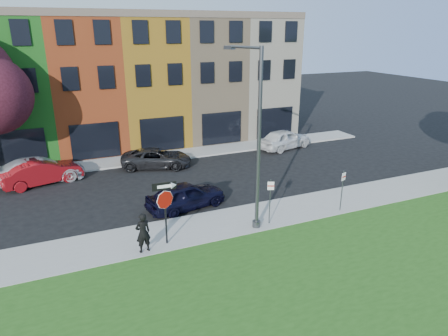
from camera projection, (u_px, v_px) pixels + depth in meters
name	position (u px, v px, depth m)	size (l,w,h in m)	color
ground	(261.00, 252.00, 17.41)	(120.00, 120.00, 0.00)	black
sidewalk_near	(267.00, 215.00, 20.74)	(40.00, 3.00, 0.12)	gray
sidewalk_far	(128.00, 161.00, 29.27)	(40.00, 2.40, 0.12)	gray
rowhouse_block	(115.00, 82.00, 33.18)	(30.00, 10.12, 10.00)	#B9B299
stop_sign	(165.00, 201.00, 17.22)	(1.05, 0.12, 2.93)	black
man	(143.00, 233.00, 16.97)	(0.72, 0.54, 1.80)	black
sedan_near	(186.00, 195.00, 21.46)	(4.61, 2.62, 1.48)	black
parked_car_red	(41.00, 172.00, 24.86)	(5.00, 2.82, 1.56)	maroon
parked_car_silver	(40.00, 170.00, 25.23)	(5.49, 2.46, 1.56)	silver
parked_car_dark	(157.00, 158.00, 27.88)	(5.27, 3.66, 1.34)	black
parked_car_white	(285.00, 139.00, 32.23)	(4.97, 2.96, 1.59)	silver
street_lamp	(256.00, 141.00, 18.16)	(0.97, 2.52, 8.44)	#434548
parking_sign_a	(270.00, 196.00, 19.30)	(0.30, 0.16, 2.32)	#434548
parking_sign_b	(343.00, 186.00, 20.71)	(0.31, 0.14, 2.22)	#434548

